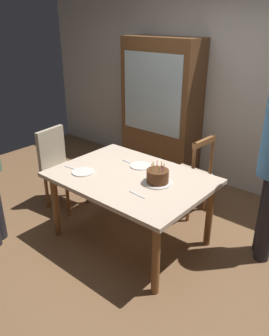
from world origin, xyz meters
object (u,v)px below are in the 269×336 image
object	(u,v)px
chair_upholstered	(59,164)
china_cabinet	(161,109)
dining_table	(131,184)
plate_near_celebrant	(83,172)
birthday_cake	(158,177)
plate_far_side	(140,166)
chair_spindle_back	(188,176)

from	to	relation	value
chair_upholstered	china_cabinet	size ratio (longest dim) A/B	0.50
dining_table	plate_near_celebrant	size ratio (longest dim) A/B	6.82
birthday_cake	plate_far_side	world-z (taller)	birthday_cake
chair_upholstered	dining_table	bearing A→B (deg)	-0.69
birthday_cake	plate_near_celebrant	distance (m)	0.76
dining_table	chair_spindle_back	world-z (taller)	chair_spindle_back
birthday_cake	dining_table	bearing A→B (deg)	-170.23
birthday_cake	chair_spindle_back	xyz separation A→B (m)	(-0.15, 0.81, -0.34)
chair_spindle_back	birthday_cake	bearing A→B (deg)	-79.55
plate_near_celebrant	chair_spindle_back	size ratio (longest dim) A/B	0.23
chair_upholstered	china_cabinet	xyz separation A→B (m)	(0.35, 1.54, 0.42)
dining_table	plate_far_side	xyz separation A→B (m)	(-0.07, 0.24, 0.09)
plate_far_side	chair_spindle_back	xyz separation A→B (m)	(0.21, 0.61, -0.28)
plate_near_celebrant	chair_spindle_back	xyz separation A→B (m)	(0.55, 1.10, -0.28)
chair_upholstered	plate_far_side	bearing A→B (deg)	12.13
birthday_cake	chair_upholstered	world-z (taller)	chair_upholstered
plate_far_side	chair_spindle_back	world-z (taller)	chair_spindle_back
plate_near_celebrant	chair_spindle_back	bearing A→B (deg)	63.41
chair_upholstered	birthday_cake	bearing A→B (deg)	1.43
china_cabinet	dining_table	bearing A→B (deg)	-63.14
plate_near_celebrant	plate_far_side	bearing A→B (deg)	55.15
chair_upholstered	china_cabinet	distance (m)	1.64
dining_table	china_cabinet	world-z (taller)	china_cabinet
dining_table	birthday_cake	size ratio (longest dim) A/B	5.35
plate_near_celebrant	chair_upholstered	bearing A→B (deg)	160.58
birthday_cake	china_cabinet	size ratio (longest dim) A/B	0.15
dining_table	birthday_cake	world-z (taller)	birthday_cake
dining_table	plate_near_celebrant	distance (m)	0.49
birthday_cake	plate_far_side	xyz separation A→B (m)	(-0.36, 0.19, -0.06)
plate_near_celebrant	chair_spindle_back	distance (m)	1.26
dining_table	birthday_cake	distance (m)	0.33
dining_table	china_cabinet	size ratio (longest dim) A/B	0.79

